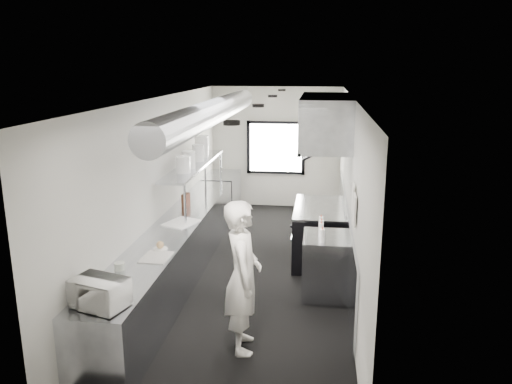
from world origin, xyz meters
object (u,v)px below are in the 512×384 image
(deli_tub_a, at_px, (101,284))
(squeeze_bottle_c, at_px, (321,230))
(squeeze_bottle_b, at_px, (322,234))
(line_cook, at_px, (243,276))
(plate_stack_d, at_px, (202,146))
(squeeze_bottle_e, at_px, (321,223))
(small_plate, at_px, (160,249))
(cutting_board, at_px, (181,223))
(plate_stack_b, at_px, (189,160))
(plate_stack_a, at_px, (183,165))
(far_work_table, at_px, (222,194))
(deli_tub_b, at_px, (120,266))
(pass_shelf, at_px, (195,166))
(squeeze_bottle_a, at_px, (322,236))
(prep_counter, at_px, (176,253))
(bottle_station, at_px, (325,265))
(knife_block, at_px, (186,200))
(microwave, at_px, (99,293))
(squeeze_bottle_d, at_px, (321,227))
(range, at_px, (318,233))
(exhaust_hood, at_px, (325,121))

(deli_tub_a, xyz_separation_m, squeeze_bottle_c, (2.40, 2.03, 0.05))
(squeeze_bottle_b, bearing_deg, line_cook, -123.01)
(line_cook, distance_m, plate_stack_d, 4.30)
(squeeze_bottle_e, bearing_deg, small_plate, -152.07)
(cutting_board, bearing_deg, squeeze_bottle_b, -13.28)
(plate_stack_b, bearing_deg, squeeze_bottle_b, -33.04)
(small_plate, height_order, squeeze_bottle_c, squeeze_bottle_c)
(plate_stack_a, bearing_deg, far_work_table, 89.40)
(far_work_table, bearing_deg, deli_tub_b, -91.80)
(pass_shelf, distance_m, squeeze_bottle_c, 2.89)
(line_cook, distance_m, deli_tub_a, 1.58)
(far_work_table, bearing_deg, squeeze_bottle_b, -61.26)
(squeeze_bottle_a, bearing_deg, cutting_board, 164.53)
(deli_tub_a, height_order, squeeze_bottle_e, squeeze_bottle_e)
(deli_tub_a, height_order, cutting_board, deli_tub_a)
(pass_shelf, bearing_deg, squeeze_bottle_a, -40.81)
(prep_counter, bearing_deg, deli_tub_a, -94.57)
(prep_counter, height_order, plate_stack_b, plate_stack_b)
(bottle_station, xyz_separation_m, squeeze_bottle_e, (-0.08, 0.30, 0.55))
(deli_tub_b, bearing_deg, cutting_board, 82.80)
(deli_tub_a, xyz_separation_m, squeeze_bottle_e, (2.40, 2.35, 0.05))
(line_cook, bearing_deg, squeeze_bottle_b, -42.67)
(cutting_board, bearing_deg, line_cook, -56.49)
(plate_stack_b, distance_m, squeeze_bottle_b, 2.81)
(plate_stack_d, height_order, squeeze_bottle_a, plate_stack_d)
(prep_counter, relative_size, plate_stack_b, 20.06)
(bottle_station, xyz_separation_m, plate_stack_d, (-2.36, 2.40, 1.32))
(line_cook, distance_m, deli_tub_b, 1.50)
(pass_shelf, xyz_separation_m, far_work_table, (0.04, 2.20, -1.09))
(small_plate, height_order, plate_stack_a, plate_stack_a)
(far_work_table, relative_size, plate_stack_b, 4.01)
(plate_stack_a, distance_m, squeeze_bottle_a, 2.67)
(small_plate, height_order, knife_block, knife_block)
(far_work_table, height_order, deli_tub_b, deli_tub_b)
(far_work_table, height_order, microwave, microwave)
(prep_counter, height_order, far_work_table, same)
(prep_counter, xyz_separation_m, microwave, (0.00, -2.68, 0.60))
(squeeze_bottle_d, bearing_deg, plate_stack_a, 160.46)
(range, relative_size, bottle_station, 1.78)
(bottle_station, xyz_separation_m, squeeze_bottle_d, (-0.07, 0.12, 0.55))
(prep_counter, bearing_deg, squeeze_bottle_b, -9.68)
(range, bearing_deg, exhaust_hood, -0.00)
(squeeze_bottle_a, height_order, squeeze_bottle_c, squeeze_bottle_c)
(far_work_table, xyz_separation_m, deli_tub_a, (-0.18, -5.95, 0.50))
(line_cook, relative_size, squeeze_bottle_a, 9.61)
(plate_stack_a, relative_size, squeeze_bottle_b, 1.57)
(line_cook, distance_m, plate_stack_a, 2.96)
(plate_stack_d, relative_size, squeeze_bottle_b, 2.33)
(bottle_station, relative_size, knife_block, 4.21)
(pass_shelf, distance_m, deli_tub_b, 3.30)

